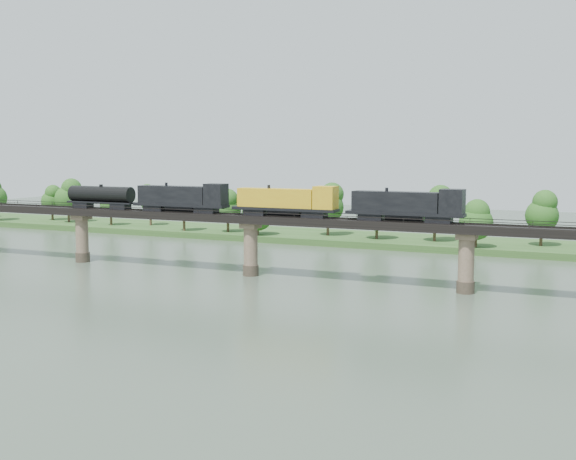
% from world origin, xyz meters
% --- Properties ---
extents(ground, '(400.00, 400.00, 0.00)m').
position_xyz_m(ground, '(0.00, 0.00, 0.00)').
color(ground, '#374638').
rests_on(ground, ground).
extents(far_bank, '(300.00, 24.00, 1.60)m').
position_xyz_m(far_bank, '(0.00, 85.00, 0.80)').
color(far_bank, '#294C1E').
rests_on(far_bank, ground).
extents(bridge, '(236.00, 30.00, 11.50)m').
position_xyz_m(bridge, '(0.00, 30.00, 5.46)').
color(bridge, '#473A2D').
rests_on(bridge, ground).
extents(bridge_superstructure, '(220.00, 4.90, 0.75)m').
position_xyz_m(bridge_superstructure, '(0.00, 30.00, 11.79)').
color(bridge_superstructure, black).
rests_on(bridge_superstructure, bridge).
extents(far_treeline, '(289.06, 17.54, 13.60)m').
position_xyz_m(far_treeline, '(-8.21, 80.52, 8.83)').
color(far_treeline, '#382619').
rests_on(far_treeline, far_bank).
extents(freight_train, '(82.25, 3.20, 5.66)m').
position_xyz_m(freight_train, '(-0.27, 30.00, 14.20)').
color(freight_train, black).
rests_on(freight_train, bridge).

